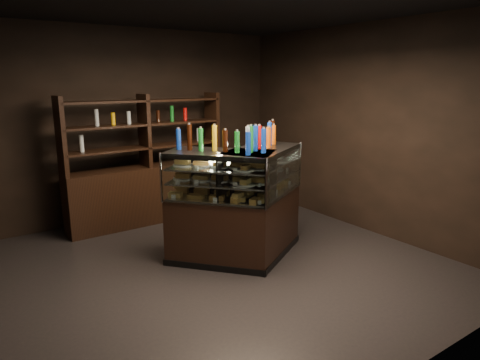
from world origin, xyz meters
name	(u,v)px	position (x,y,z in m)	size (l,w,h in m)	color
ground	(220,265)	(0.00, 0.00, 0.00)	(5.00, 5.00, 0.00)	black
room_shell	(218,104)	(0.00, 0.00, 1.94)	(5.02, 5.02, 3.01)	black
display_case	(241,222)	(0.36, 0.06, 0.47)	(1.93, 1.39, 1.40)	black
food_display	(241,175)	(0.36, 0.06, 1.07)	(1.58, 0.99, 0.43)	#B78941
bottles_top	(241,138)	(0.36, 0.06, 1.53)	(1.40, 0.85, 0.30)	silver
potted_conifer	(248,196)	(1.11, 0.96, 0.49)	(0.40, 0.40, 0.86)	black
back_shelving	(147,185)	(-0.05, 2.05, 0.61)	(2.50, 0.47, 2.00)	black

